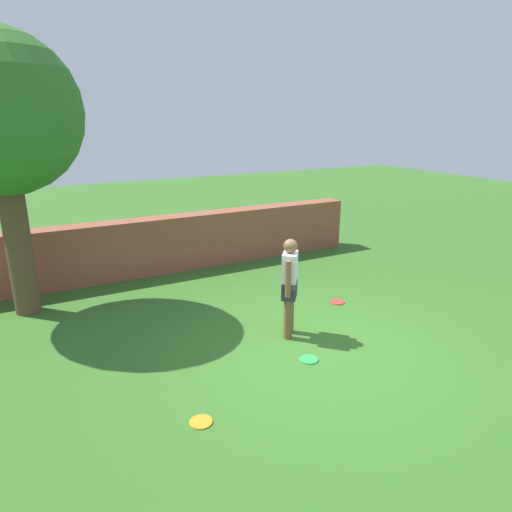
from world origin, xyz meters
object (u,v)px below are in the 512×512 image
Objects in this scene: frisbee_green at (309,359)px; person at (290,283)px; frisbee_orange at (201,422)px; frisbee_red at (337,302)px.

person is at bearing 78.72° from frisbee_green.
person is 2.67m from frisbee_orange.
frisbee_red is at bearing 152.78° from person.
frisbee_orange is 4.20m from frisbee_red.
frisbee_orange is at bearing -149.88° from frisbee_red.
frisbee_orange and frisbee_red have the same top height.
frisbee_orange is 2.01m from frisbee_green.
frisbee_green is (-0.16, -0.82, -0.89)m from person.
person reaches higher than frisbee_red.
person is 6.00× the size of frisbee_red.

